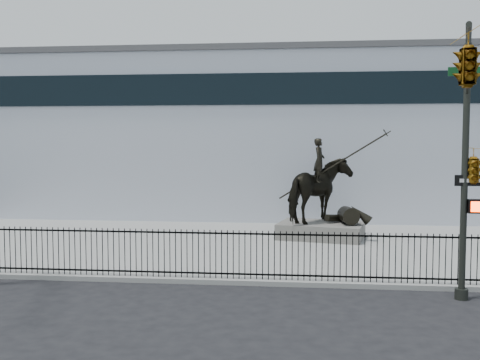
# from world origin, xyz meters

# --- Properties ---
(ground) EXTENTS (120.00, 120.00, 0.00)m
(ground) POSITION_xyz_m (0.00, 0.00, 0.00)
(ground) COLOR black
(ground) RESTS_ON ground
(plaza) EXTENTS (30.00, 12.00, 0.15)m
(plaza) POSITION_xyz_m (0.00, 7.00, 0.07)
(plaza) COLOR gray
(plaza) RESTS_ON ground
(building) EXTENTS (44.00, 14.00, 9.00)m
(building) POSITION_xyz_m (0.00, 20.00, 4.50)
(building) COLOR silver
(building) RESTS_ON ground
(picket_fence) EXTENTS (22.10, 0.10, 1.50)m
(picket_fence) POSITION_xyz_m (0.00, 1.25, 0.90)
(picket_fence) COLOR black
(picket_fence) RESTS_ON plaza
(statue_plinth) EXTENTS (3.99, 3.13, 0.67)m
(statue_plinth) POSITION_xyz_m (3.47, 8.83, 0.48)
(statue_plinth) COLOR #585651
(statue_plinth) RESTS_ON plaza
(equestrian_statue) EXTENTS (4.47, 3.25, 3.86)m
(equestrian_statue) POSITION_xyz_m (3.53, 8.81, 2.21)
(equestrian_statue) COLOR black
(equestrian_statue) RESTS_ON statue_plinth
(traffic_signal_right) EXTENTS (2.17, 6.86, 7.00)m
(traffic_signal_right) POSITION_xyz_m (6.47, -2.00, 4.85)
(traffic_signal_right) COLOR black
(traffic_signal_right) RESTS_ON ground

